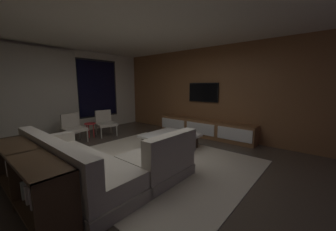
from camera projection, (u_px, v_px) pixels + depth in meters
name	position (u px, v px, depth m)	size (l,w,h in m)	color
floor	(137.00, 165.00, 3.78)	(9.20, 9.20, 0.00)	#473D33
back_wall_with_window	(56.00, 93.00, 5.84)	(6.60, 0.30, 2.70)	beige
media_wall	(212.00, 92.00, 5.87)	(0.12, 7.80, 2.70)	brown
ceiling	(133.00, 20.00, 3.36)	(8.20, 8.20, 0.00)	beige
area_rug	(153.00, 161.00, 3.98)	(3.20, 3.80, 0.01)	beige
sectional_couch	(99.00, 165.00, 3.09)	(1.98, 2.50, 0.82)	#A49C8C
coffee_table	(170.00, 141.00, 4.76)	(1.16, 1.16, 0.36)	#402C1B
book_stack_on_coffee_table	(171.00, 136.00, 4.47)	(0.29, 0.22, 0.06)	#4CB8C9
accent_chair_near_window	(105.00, 122.00, 6.03)	(0.65, 0.66, 0.78)	#B2ADA0
accent_chair_by_curtain	(73.00, 126.00, 5.33)	(0.55, 0.57, 0.78)	#B2ADA0
side_stool	(90.00, 126.00, 5.66)	(0.32, 0.32, 0.46)	red
media_console	(205.00, 129.00, 5.86)	(0.46, 3.10, 0.52)	brown
mounted_tv	(203.00, 92.00, 5.95)	(0.05, 1.01, 0.59)	black
console_table_behind_couch	(28.00, 176.00, 2.46)	(0.40, 2.10, 0.74)	#402C1B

